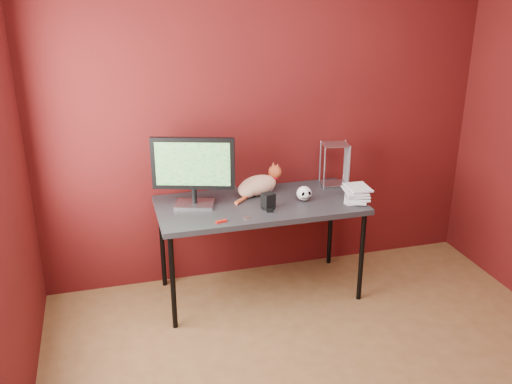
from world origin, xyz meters
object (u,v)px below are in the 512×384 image
object	(u,v)px
skull_mug	(304,193)
book_stack	(349,128)
monitor	(193,168)
cat	(258,185)
speaker	(268,201)
desk	(260,209)

from	to	relation	value
skull_mug	book_stack	size ratio (longest dim) A/B	0.10
monitor	cat	world-z (taller)	monitor
skull_mug	speaker	size ratio (longest dim) A/B	0.97
book_stack	monitor	bearing A→B (deg)	170.97
desk	monitor	bearing A→B (deg)	171.44
speaker	book_stack	size ratio (longest dim) A/B	0.11
cat	book_stack	size ratio (longest dim) A/B	0.39
skull_mug	speaker	xyz separation A→B (m)	(-0.30, -0.08, -0.00)
desk	speaker	size ratio (longest dim) A/B	13.04
skull_mug	speaker	bearing A→B (deg)	-165.12
desk	book_stack	distance (m)	0.87
desk	book_stack	xyz separation A→B (m)	(0.63, -0.10, 0.59)
monitor	skull_mug	bearing A→B (deg)	9.20
monitor	book_stack	size ratio (longest dim) A/B	0.53
cat	speaker	size ratio (longest dim) A/B	3.66
speaker	book_stack	world-z (taller)	book_stack
cat	speaker	world-z (taller)	cat
desk	cat	size ratio (longest dim) A/B	3.56
cat	book_stack	distance (m)	0.80
book_stack	desk	bearing A→B (deg)	170.62
monitor	speaker	distance (m)	0.58
monitor	skull_mug	xyz separation A→B (m)	(0.80, -0.12, -0.23)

